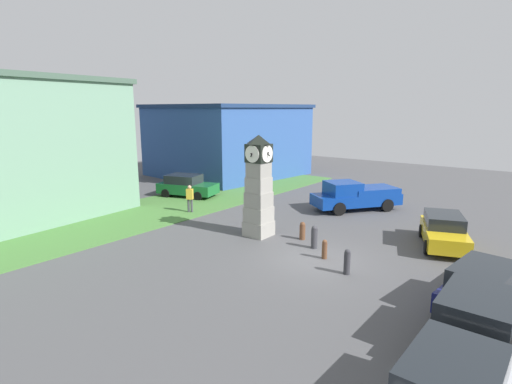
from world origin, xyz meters
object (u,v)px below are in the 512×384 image
Objects in this scene: car_far_lot at (187,186)px; pedestrian_near_bench at (190,197)px; bollard_mid_row at (325,249)px; pickup_truck at (356,195)px; bollard_far_row at (314,237)px; clock_tower at (259,189)px; car_by_building at (485,285)px; bollard_end_row at (302,231)px; bollard_near_tower at (347,261)px; car_silver_hatch at (444,231)px; car_near_tower at (478,318)px.

car_far_lot is 4.76m from pedestrian_near_bench.
bollard_mid_row is 0.15× the size of pickup_truck.
car_far_lot is 2.66× the size of pedestrian_near_bench.
bollard_far_row is at bearing -168.92° from pickup_truck.
clock_tower is at bearing -99.00° from pedestrian_near_bench.
clock_tower is at bearing 82.23° from car_by_building.
bollard_end_row is at bearing -105.11° from car_far_lot.
bollard_mid_row is 14.74m from car_far_lot.
car_silver_hatch is at bearing -20.37° from bollard_near_tower.
car_silver_hatch is 0.79× the size of pickup_truck.
car_near_tower is at bearing -119.56° from bollard_end_row.
clock_tower is 1.14× the size of car_silver_hatch.
car_silver_hatch is (7.96, 2.73, -0.03)m from car_near_tower.
bollard_near_tower is 0.22× the size of car_by_building.
car_far_lot is at bearing 69.59° from bollard_near_tower.
clock_tower is at bearing 91.33° from bollard_far_row.
bollard_near_tower is at bearing -157.37° from pickup_truck.
car_silver_hatch is at bearing -36.92° from bollard_mid_row.
clock_tower is 8.90m from car_silver_hatch.
car_by_building is (-1.41, -10.31, -1.62)m from clock_tower.
car_silver_hatch is at bearing -49.54° from bollard_far_row.
bollard_near_tower is 10.47m from pickup_truck.
pedestrian_near_bench is at bearing 81.00° from clock_tower.
bollard_far_row is at bearing 49.23° from bollard_mid_row.
bollard_mid_row is (0.92, 1.48, -0.09)m from bollard_near_tower.
car_far_lot is (5.73, 15.40, 0.29)m from bollard_near_tower.
car_far_lot is (3.19, 11.83, 0.36)m from bollard_end_row.
pickup_truck is at bearing 57.40° from car_silver_hatch.
clock_tower is at bearing 111.51° from bollard_end_row.
car_silver_hatch reaches higher than bollard_far_row.
pedestrian_near_bench is (1.76, 10.28, 0.56)m from bollard_mid_row.
car_by_building is at bearing -98.23° from pedestrian_near_bench.
bollard_mid_row is at bearing -100.73° from clock_tower.
clock_tower is 4.68m from bollard_mid_row.
car_by_building is at bearing -95.72° from bollard_mid_row.
car_far_lot is 1.03× the size of car_silver_hatch.
car_by_building is 12.75m from pickup_truck.
bollard_mid_row is 0.49× the size of pedestrian_near_bench.
car_far_lot reaches higher than bollard_end_row.
car_near_tower is (-4.03, -7.34, 0.25)m from bollard_far_row.
bollard_near_tower is at bearing -110.41° from car_far_lot.
car_near_tower is 14.85m from pickup_truck.
bollard_far_row is 8.02m from pickup_truck.
bollard_near_tower is (-1.71, -5.66, -1.87)m from clock_tower.
pickup_truck is at bearing -71.00° from car_far_lot.
car_by_building is 1.01× the size of car_far_lot.
bollard_mid_row is 0.19× the size of car_silver_hatch.
pedestrian_near_bench reaches higher than car_by_building.
bollard_near_tower reaches higher than bollard_end_row.
pickup_truck reaches higher than pedestrian_near_bench.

